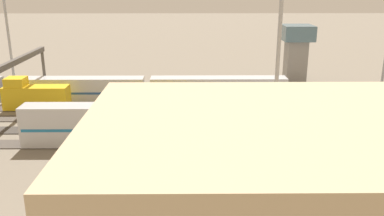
{
  "coord_description": "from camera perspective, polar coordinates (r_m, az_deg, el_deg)",
  "views": [
    {
      "loc": [
        2.02,
        57.96,
        19.71
      ],
      "look_at": [
        1.49,
        2.81,
        2.5
      ],
      "focal_mm": 38.59,
      "sensor_mm": 36.0,
      "label": 1
    }
  ],
  "objects": [
    {
      "name": "ground_plane",
      "position": [
        61.26,
        1.37,
        -1.45
      ],
      "size": [
        400.0,
        400.0,
        0.0
      ],
      "primitive_type": "plane",
      "color": "#756B5B"
    },
    {
      "name": "track_bed_0",
      "position": [
        70.78,
        1.11,
        1.21
      ],
      "size": [
        140.0,
        2.8,
        0.12
      ],
      "primitive_type": "cube",
      "color": "#3D3833",
      "rests_on": "ground_plane"
    },
    {
      "name": "track_bed_1",
      "position": [
        65.99,
        1.23,
        0.0
      ],
      "size": [
        140.0,
        2.8,
        0.12
      ],
      "primitive_type": "cube",
      "color": "#4C443D",
      "rests_on": "ground_plane"
    },
    {
      "name": "track_bed_2",
      "position": [
        61.24,
        1.37,
        -1.39
      ],
      "size": [
        140.0,
        2.8,
        0.12
      ],
      "primitive_type": "cube",
      "color": "#4C443D",
      "rests_on": "ground_plane"
    },
    {
      "name": "track_bed_3",
      "position": [
        56.53,
        1.54,
        -3.02
      ],
      "size": [
        140.0,
        2.8,
        0.12
      ],
      "primitive_type": "cube",
      "color": "#3D3833",
      "rests_on": "ground_plane"
    },
    {
      "name": "track_bed_4",
      "position": [
        51.87,
        1.73,
        -4.94
      ],
      "size": [
        140.0,
        2.8,
        0.12
      ],
      "primitive_type": "cube",
      "color": "#4C443D",
      "rests_on": "ground_plane"
    },
    {
      "name": "train_on_track_2",
      "position": [
        60.8,
        -5.56,
        0.46
      ],
      "size": [
        10.0,
        3.0,
        5.0
      ],
      "color": "gold",
      "rests_on": "ground_plane"
    },
    {
      "name": "train_on_track_0",
      "position": [
        72.77,
        -15.72,
        2.59
      ],
      "size": [
        71.4,
        3.06,
        3.8
      ],
      "color": "silver",
      "rests_on": "ground_plane"
    },
    {
      "name": "train_on_track_1",
      "position": [
        69.72,
        -20.89,
        1.58
      ],
      "size": [
        10.0,
        3.0,
        5.0
      ],
      "color": "gold",
      "rests_on": "ground_plane"
    },
    {
      "name": "train_on_track_4",
      "position": [
        51.02,
        3.12,
        -2.28
      ],
      "size": [
        47.2,
        3.06,
        5.0
      ],
      "color": "#B7BABF",
      "rests_on": "ground_plane"
    },
    {
      "name": "light_mast_0",
      "position": [
        77.53,
        -24.46,
        12.55
      ],
      "size": [
        2.8,
        0.7,
        23.47
      ],
      "color": "#9EA0A5",
      "rests_on": "ground_plane"
    },
    {
      "name": "signal_gantry",
      "position": [
        64.28,
        -23.43,
        4.88
      ],
      "size": [
        0.7,
        25.0,
        8.8
      ],
      "color": "#4C4742",
      "rests_on": "ground_plane"
    },
    {
      "name": "control_tower",
      "position": [
        86.38,
        14.22,
        8.06
      ],
      "size": [
        6.0,
        6.0,
        11.1
      ],
      "color": "gray",
      "rests_on": "ground_plane"
    }
  ]
}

